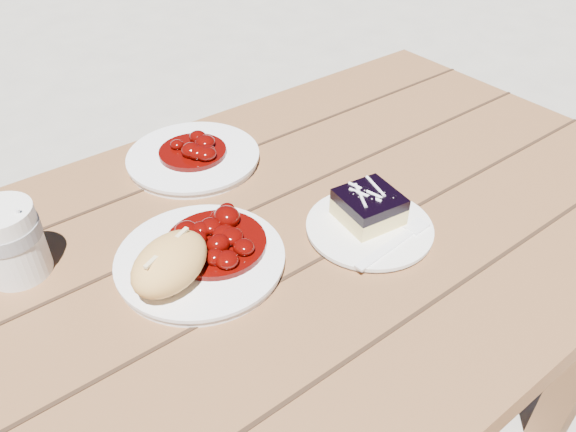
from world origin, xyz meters
TOP-DOWN VIEW (x-y plane):
  - picnic_table at (0.00, -0.00)m, footprint 2.00×1.55m
  - main_plate at (0.16, 0.02)m, footprint 0.24×0.24m
  - goulash_stew at (0.19, 0.02)m, footprint 0.15×0.15m
  - bread_roll at (0.11, -0.00)m, footprint 0.15×0.13m
  - dessert_plate at (0.41, -0.08)m, footprint 0.19×0.19m
  - blueberry_cake at (0.42, -0.06)m, footprint 0.10×0.10m
  - fork_dessert at (0.39, -0.13)m, footprint 0.16×0.04m
  - coffee_cup at (-0.05, 0.16)m, footprint 0.09×0.09m
  - second_plate at (0.29, 0.27)m, footprint 0.24×0.24m
  - second_stew at (0.29, 0.27)m, footprint 0.12×0.12m

SIDE VIEW (x-z plane):
  - picnic_table at x=0.00m, z-range 0.21..0.96m
  - dessert_plate at x=0.41m, z-range 0.75..0.76m
  - main_plate at x=0.16m, z-range 0.75..0.77m
  - second_plate at x=0.29m, z-range 0.75..0.77m
  - fork_dessert at x=0.39m, z-range 0.76..0.76m
  - blueberry_cake at x=0.42m, z-range 0.76..0.81m
  - goulash_stew at x=0.19m, z-range 0.77..0.81m
  - second_stew at x=0.29m, z-range 0.77..0.81m
  - bread_roll at x=0.11m, z-range 0.77..0.83m
  - coffee_cup at x=-0.05m, z-range 0.75..0.86m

